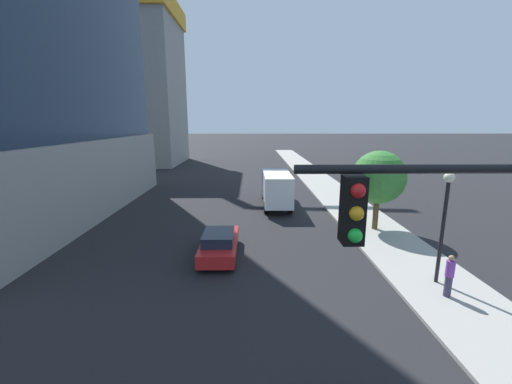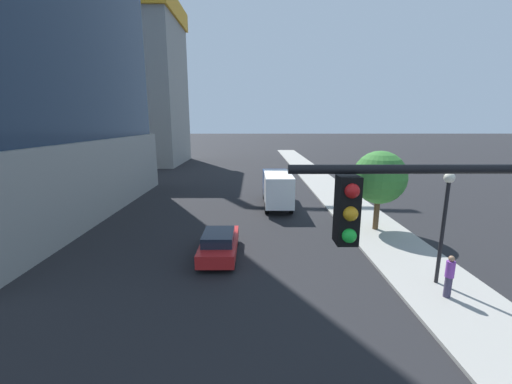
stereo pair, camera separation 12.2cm
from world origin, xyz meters
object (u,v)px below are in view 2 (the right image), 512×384
Objects in this scene: construction_building at (143,77)px; street_tree at (379,178)px; car_red at (219,244)px; box_truck at (277,187)px; street_lamp at (445,211)px; pedestrian_purple_shirt at (449,276)px.

street_tree is at bearing -53.83° from construction_building.
street_tree is (26.75, -36.59, -10.92)m from construction_building.
construction_building reaches higher than car_red.
box_truck is at bearing 70.07° from car_red.
street_lamp is 10.88m from car_red.
pedestrian_purple_shirt reaches higher than car_red.
car_red is at bearing -157.74° from street_tree.
street_lamp is 1.07× the size of car_red.
pedestrian_purple_shirt is at bearing -59.58° from construction_building.
box_truck is at bearing -55.50° from construction_building.
construction_building is 52.62m from street_lamp.
construction_building is 46.11m from car_red.
pedestrian_purple_shirt is at bearing -91.61° from street_tree.
street_tree is 8.94m from pedestrian_purple_shirt.
construction_building is at bearing 112.35° from car_red.
pedestrian_purple_shirt is at bearing -101.04° from street_lamp.
construction_building is 6.95× the size of street_tree.
street_lamp is 7.36m from street_tree.
construction_building is at bearing 120.42° from pedestrian_purple_shirt.
construction_building is 54.07m from pedestrian_purple_shirt.
construction_building is 20.25× the size of pedestrian_purple_shirt.
box_truck is 16.28m from pedestrian_purple_shirt.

